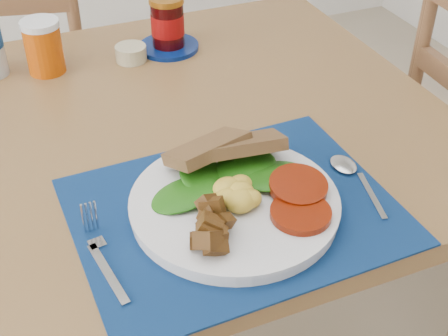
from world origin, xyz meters
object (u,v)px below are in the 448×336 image
Objects in this scene: juice_glass at (44,48)px; jam_on_saucer at (168,27)px; chair_far at (29,82)px; breakfast_plate at (232,202)px.

jam_on_saucer reaches higher than juice_glass.
chair_far is at bearing 124.71° from jam_on_saucer.
juice_glass is (0.02, -0.41, 0.28)m from chair_far.
chair_far reaches higher than breakfast_plate.
juice_glass is 0.80× the size of jam_on_saucer.
breakfast_plate is (0.19, -0.96, 0.26)m from chair_far.
jam_on_saucer is (0.09, 0.56, 0.03)m from breakfast_plate.
jam_on_saucer is at bearing 73.62° from breakfast_plate.
jam_on_saucer is at bearing 138.25° from chair_far.
chair_far is 7.70× the size of jam_on_saucer.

